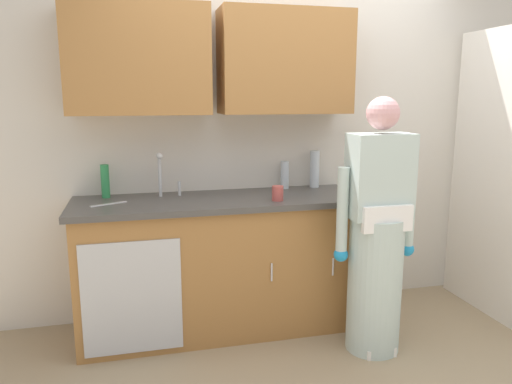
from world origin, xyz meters
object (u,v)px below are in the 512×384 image
cup_by_sink (278,193)px  bottle_soap (285,175)px  person_at_sink (376,246)px  bottle_water_short (315,169)px  sink (168,202)px  bottle_dish_liquid (105,181)px  knife_on_counter (109,204)px

cup_by_sink → bottle_soap: bearing=66.9°
person_at_sink → bottle_water_short: bearing=100.1°
sink → bottle_water_short: (1.12, 0.22, 0.15)m
bottle_dish_liquid → cup_by_sink: (1.11, -0.37, -0.06)m
person_at_sink → knife_on_counter: size_ratio=6.75×
bottle_soap → knife_on_counter: size_ratio=0.86×
sink → bottle_soap: (0.88, 0.23, 0.12)m
person_at_sink → bottle_dish_liquid: person_at_sink is taller
bottle_soap → knife_on_counter: (-1.26, -0.26, -0.10)m
bottle_dish_liquid → person_at_sink: bearing=-23.9°
bottle_water_short → bottle_dish_liquid: bottle_water_short is taller
bottle_water_short → bottle_dish_liquid: bearing=-178.8°
bottle_water_short → person_at_sink: bearing=-79.9°
bottle_water_short → knife_on_counter: (-1.49, -0.26, -0.14)m
cup_by_sink → bottle_dish_liquid: bearing=161.5°
sink → person_at_sink: person_at_sink is taller
person_at_sink → bottle_soap: bearing=115.9°
sink → knife_on_counter: size_ratio=2.08×
bottle_soap → bottle_water_short: bearing=-0.6°
person_at_sink → knife_on_counter: 1.72m
bottle_dish_liquid → bottle_water_short: bearing=1.2°
bottle_soap → cup_by_sink: 0.44m
sink → person_at_sink: bearing=-23.3°
cup_by_sink → knife_on_counter: size_ratio=0.41×
bottle_water_short → knife_on_counter: size_ratio=1.16×
bottle_soap → cup_by_sink: (-0.17, -0.40, -0.05)m
cup_by_sink → bottle_water_short: bearing=44.6°
bottle_dish_liquid → sink: bearing=-25.5°
sink → knife_on_counter: 0.38m
bottle_soap → sink: bearing=-165.6°
person_at_sink → cup_by_sink: (-0.54, 0.36, 0.30)m
bottle_water_short → sink: bearing=-168.7°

